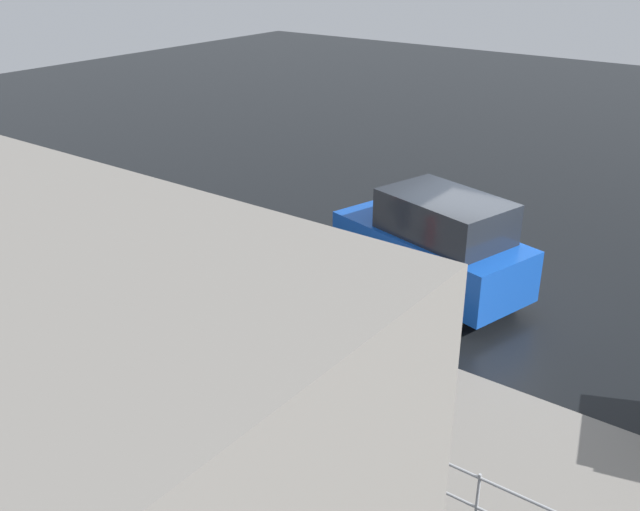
{
  "coord_description": "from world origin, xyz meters",
  "views": [
    {
      "loc": [
        -4.98,
        11.75,
        6.45
      ],
      "look_at": [
        2.38,
        1.9,
        0.9
      ],
      "focal_mm": 40.0,
      "sensor_mm": 36.0,
      "label": 1
    }
  ],
  "objects_px": {
    "moving_hatchback": "(434,244)",
    "sign_post": "(196,258)",
    "fire_hydrant": "(259,290)",
    "pedestrian": "(212,247)"
  },
  "relations": [
    {
      "from": "fire_hydrant",
      "to": "sign_post",
      "type": "xyz_separation_m",
      "value": [
        0.05,
        1.47,
        1.18
      ]
    },
    {
      "from": "fire_hydrant",
      "to": "sign_post",
      "type": "relative_size",
      "value": 0.33
    },
    {
      "from": "fire_hydrant",
      "to": "pedestrian",
      "type": "relative_size",
      "value": 0.5
    },
    {
      "from": "moving_hatchback",
      "to": "sign_post",
      "type": "distance_m",
      "value": 4.65
    },
    {
      "from": "sign_post",
      "to": "moving_hatchback",
      "type": "bearing_deg",
      "value": -119.91
    },
    {
      "from": "pedestrian",
      "to": "sign_post",
      "type": "bearing_deg",
      "value": 127.7
    },
    {
      "from": "moving_hatchback",
      "to": "fire_hydrant",
      "type": "distance_m",
      "value": 3.45
    },
    {
      "from": "moving_hatchback",
      "to": "sign_post",
      "type": "xyz_separation_m",
      "value": [
        2.3,
        4.0,
        0.55
      ]
    },
    {
      "from": "moving_hatchback",
      "to": "pedestrian",
      "type": "xyz_separation_m",
      "value": [
        3.44,
        2.53,
        -0.07
      ]
    },
    {
      "from": "fire_hydrant",
      "to": "sign_post",
      "type": "height_order",
      "value": "sign_post"
    }
  ]
}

